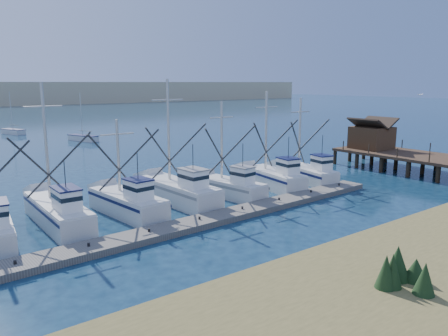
% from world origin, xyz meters
% --- Properties ---
extents(ground, '(500.00, 500.00, 0.00)m').
position_xyz_m(ground, '(0.00, 0.00, 0.00)').
color(ground, '#0C2137').
rests_on(ground, ground).
extents(shore_bank, '(40.00, 10.00, 1.60)m').
position_xyz_m(shore_bank, '(-8.00, -10.00, 0.80)').
color(shore_bank, '#4C422D').
rests_on(shore_bank, ground).
extents(floating_dock, '(32.46, 3.53, 0.43)m').
position_xyz_m(floating_dock, '(-5.73, 5.54, 0.22)').
color(floating_dock, '#635F58').
rests_on(floating_dock, ground).
extents(timber_pier, '(7.00, 20.00, 8.00)m').
position_xyz_m(timber_pier, '(21.50, 8.46, 2.57)').
color(timber_pier, black).
rests_on(timber_pier, ground).
extents(trawler_fleet, '(31.77, 9.18, 10.09)m').
position_xyz_m(trawler_fleet, '(-6.53, 10.63, 0.98)').
color(trawler_fleet, silver).
rests_on(trawler_fleet, ground).
extents(sailboat_near, '(3.65, 6.23, 8.10)m').
position_xyz_m(sailboat_near, '(1.38, 54.61, 0.50)').
color(sailboat_near, silver).
rests_on(sailboat_near, ground).
extents(sailboat_far, '(3.57, 5.73, 8.10)m').
position_xyz_m(sailboat_far, '(-5.97, 72.39, 0.50)').
color(sailboat_far, silver).
rests_on(sailboat_far, ground).
extents(flying_gull, '(0.96, 0.18, 0.18)m').
position_xyz_m(flying_gull, '(19.53, 5.28, 8.56)').
color(flying_gull, white).
rests_on(flying_gull, ground).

